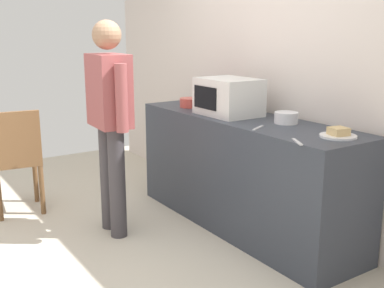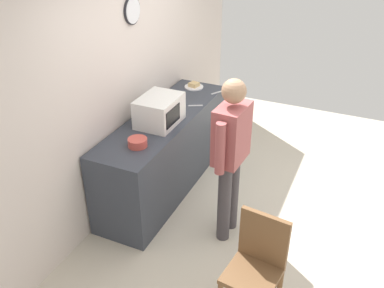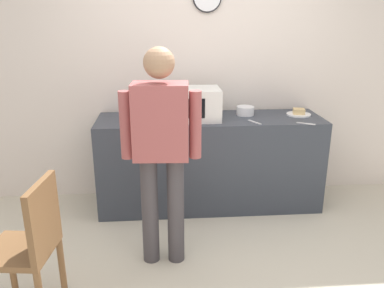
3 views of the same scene
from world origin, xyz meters
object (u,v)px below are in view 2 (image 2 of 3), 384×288
Objects in this scene: person_standing at (231,150)px; sandwich_plate at (194,86)px; salad_bowl at (138,142)px; spoon_utensil at (217,93)px; wooden_chair at (256,264)px; cereal_bowl at (171,99)px; microwave at (159,111)px; fork_utensil at (196,106)px.

sandwich_plate is at bearing 35.74° from person_standing.
salad_bowl is 1.56m from spoon_utensil.
wooden_chair is (-2.16, -1.19, -0.40)m from spoon_utensil.
spoon_utensil is at bearing -38.15° from cereal_bowl.
wooden_chair reaches higher than spoon_utensil.
salad_bowl is at bearing -171.02° from cereal_bowl.
salad_bowl is at bearing 103.20° from person_standing.
microwave is 1.08m from sandwich_plate.
spoon_utensil is 0.10× the size of person_standing.
sandwich_plate is 0.54m from cereal_bowl.
microwave is 0.97m from person_standing.
cereal_bowl is 1.03× the size of spoon_utensil.
spoon_utensil is (0.46, -0.08, 0.00)m from fork_utensil.
salad_bowl is 0.90m from person_standing.
cereal_bowl is 0.19× the size of wooden_chair.
sandwich_plate is at bearing 25.97° from fork_utensil.
salad_bowl is 1.08× the size of cereal_bowl.
cereal_bowl is at bearing 43.34° from wooden_chair.
sandwich_plate is 1.59m from salad_bowl.
fork_utensil is 1.15m from person_standing.
microwave is 1.06m from spoon_utensil.
cereal_bowl reaches higher than fork_utensil.
microwave is at bearing 166.15° from spoon_utensil.
fork_utensil is at bearing -16.66° from microwave.
spoon_utensil is at bearing -10.33° from fork_utensil.
sandwich_plate is at bearing 82.48° from spoon_utensil.
person_standing is at bearing -76.80° from salad_bowl.
spoon_utensil is (1.02, -0.25, -0.15)m from microwave.
microwave reaches higher than fork_utensil.
person_standing reaches higher than cereal_bowl.
person_standing is (0.21, -0.88, 0.02)m from salad_bowl.
fork_utensil is 0.18× the size of wooden_chair.
fork_utensil is at bearing -84.62° from cereal_bowl.
fork_utensil is at bearing -7.10° from salad_bowl.
spoon_utensil is at bearing 28.91° from wooden_chair.
person_standing is 1.09m from wooden_chair.
spoon_utensil is (-0.04, -0.33, -0.02)m from sandwich_plate.
microwave reaches higher than salad_bowl.
microwave is 2.64× the size of salad_bowl.
cereal_bowl is (-0.53, 0.05, 0.02)m from sandwich_plate.
wooden_chair is (-2.20, -1.52, -0.42)m from sandwich_plate.
spoon_utensil is (1.54, -0.22, -0.04)m from salad_bowl.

